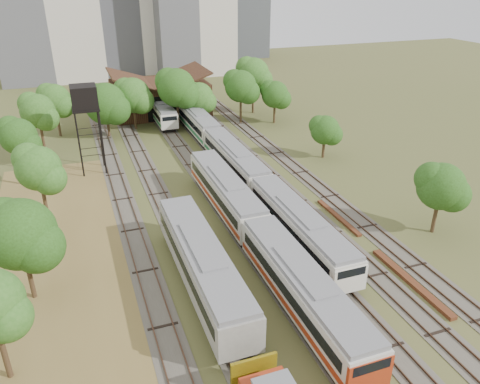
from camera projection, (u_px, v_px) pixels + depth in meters
name	position (u px, v px, depth m)	size (l,w,h in m)	color
ground	(333.00, 316.00, 34.42)	(240.00, 240.00, 0.00)	#475123
dry_grass_patch	(72.00, 305.00, 35.58)	(14.00, 60.00, 0.04)	brown
tracks	(220.00, 185.00, 55.37)	(24.60, 80.00, 0.19)	#4C473D
railcar_red_set	(257.00, 233.00, 41.39)	(3.02, 34.57, 3.74)	black
railcar_green_set	(235.00, 161.00, 57.19)	(2.91, 52.08, 3.60)	black
railcar_rear	(160.00, 110.00, 78.43)	(2.74, 16.08, 3.38)	black
old_grey_coach	(202.00, 265.00, 36.60)	(3.21, 18.00, 3.98)	black
water_tower	(84.00, 100.00, 55.27)	(3.13, 3.13, 10.83)	black
rail_pile_near	(411.00, 282.00, 37.96)	(0.64, 9.61, 0.32)	brown
rail_pile_far	(338.00, 217.00, 47.89)	(0.49, 7.89, 0.26)	brown
maintenance_shed	(160.00, 97.00, 81.96)	(16.45, 11.55, 7.58)	#361913
tree_band_left	(23.00, 190.00, 40.41)	(6.55, 53.56, 8.49)	#382616
tree_band_far	(167.00, 92.00, 73.03)	(37.56, 10.50, 9.58)	#382616
tree_band_right	(334.00, 130.00, 59.77)	(4.51, 42.44, 7.10)	#382616
tower_far_right	(243.00, 5.00, 132.14)	(12.00, 12.00, 28.00)	#43474B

